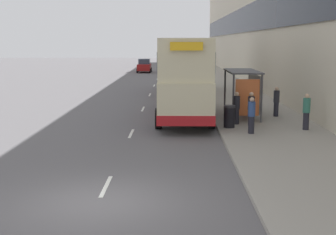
{
  "coord_description": "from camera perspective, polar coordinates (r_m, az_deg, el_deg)",
  "views": [
    {
      "loc": [
        1.99,
        -11.6,
        4.14
      ],
      "look_at": [
        1.54,
        18.4,
        -0.73
      ],
      "focal_mm": 50.0,
      "sensor_mm": 36.0,
      "label": 1
    }
  ],
  "objects": [
    {
      "name": "ground_plane",
      "position": [
        12.48,
        -8.51,
        -10.26
      ],
      "size": [
        220.0,
        220.0,
        0.0
      ],
      "primitive_type": "plane",
      "color": "#5B595B"
    },
    {
      "name": "pavement",
      "position": [
        50.47,
        6.0,
        4.55
      ],
      "size": [
        5.0,
        93.0,
        0.14
      ],
      "color": "gray",
      "rests_on": "ground_plane"
    },
    {
      "name": "terrace_facade",
      "position": [
        50.9,
        10.72,
        12.36
      ],
      "size": [
        3.1,
        93.0,
        14.13
      ],
      "color": "beige",
      "rests_on": "ground_plane"
    },
    {
      "name": "lane_mark_0",
      "position": [
        13.79,
        -7.56,
        -8.3
      ],
      "size": [
        0.12,
        2.0,
        0.01
      ],
      "color": "silver",
      "rests_on": "ground_plane"
    },
    {
      "name": "lane_mark_1",
      "position": [
        21.37,
        -4.51,
        -1.96
      ],
      "size": [
        0.12,
        2.0,
        0.01
      ],
      "color": "silver",
      "rests_on": "ground_plane"
    },
    {
      "name": "lane_mark_2",
      "position": [
        29.1,
        -3.07,
        1.05
      ],
      "size": [
        0.12,
        2.0,
        0.01
      ],
      "color": "silver",
      "rests_on": "ground_plane"
    },
    {
      "name": "lane_mark_3",
      "position": [
        36.89,
        -2.24,
        2.79
      ],
      "size": [
        0.12,
        2.0,
        0.01
      ],
      "color": "silver",
      "rests_on": "ground_plane"
    },
    {
      "name": "lane_mark_4",
      "position": [
        44.71,
        -1.7,
        3.92
      ],
      "size": [
        0.12,
        2.0,
        0.01
      ],
      "color": "silver",
      "rests_on": "ground_plane"
    },
    {
      "name": "lane_mark_5",
      "position": [
        52.55,
        -1.32,
        4.71
      ],
      "size": [
        0.12,
        2.0,
        0.01
      ],
      "color": "silver",
      "rests_on": "ground_plane"
    },
    {
      "name": "bus_shelter",
      "position": [
        25.19,
        9.51,
        3.95
      ],
      "size": [
        1.6,
        4.2,
        2.48
      ],
      "color": "#4C4C51",
      "rests_on": "ground_plane"
    },
    {
      "name": "double_decker_bus_near",
      "position": [
        25.47,
        1.95,
        5.05
      ],
      "size": [
        2.85,
        10.72,
        4.3
      ],
      "color": "beige",
      "rests_on": "ground_plane"
    },
    {
      "name": "double_decker_bus_ahead",
      "position": [
        37.92,
        1.57,
        6.42
      ],
      "size": [
        2.85,
        10.05,
        4.3
      ],
      "color": "beige",
      "rests_on": "ground_plane"
    },
    {
      "name": "car_0",
      "position": [
        58.91,
        1.14,
        6.07
      ],
      "size": [
        1.92,
        4.37,
        1.84
      ],
      "color": "#B7B799",
      "rests_on": "ground_plane"
    },
    {
      "name": "car_1",
      "position": [
        80.91,
        1.03,
        6.91
      ],
      "size": [
        1.94,
        4.31,
        1.76
      ],
      "color": "silver",
      "rests_on": "ground_plane"
    },
    {
      "name": "car_2",
      "position": [
        64.19,
        -2.9,
        6.32
      ],
      "size": [
        1.9,
        4.39,
        1.83
      ],
      "rotation": [
        0.0,
        0.0,
        3.14
      ],
      "color": "maroon",
      "rests_on": "ground_plane"
    },
    {
      "name": "pedestrian_at_shelter",
      "position": [
        22.8,
        10.09,
        1.09
      ],
      "size": [
        0.32,
        0.32,
        1.62
      ],
      "color": "#23232D",
      "rests_on": "ground_plane"
    },
    {
      "name": "pedestrian_1",
      "position": [
        20.8,
        10.14,
        0.3
      ],
      "size": [
        0.32,
        0.32,
        1.61
      ],
      "color": "#23232D",
      "rests_on": "ground_plane"
    },
    {
      "name": "pedestrian_2",
      "position": [
        23.06,
        8.36,
        1.18
      ],
      "size": [
        0.31,
        0.31,
        1.59
      ],
      "color": "#23232D",
      "rests_on": "ground_plane"
    },
    {
      "name": "pedestrian_3",
      "position": [
        25.91,
        13.07,
        1.94
      ],
      "size": [
        0.32,
        0.32,
        1.6
      ],
      "color": "#23232D",
      "rests_on": "ground_plane"
    },
    {
      "name": "pedestrian_4",
      "position": [
        22.28,
        16.52,
        0.73
      ],
      "size": [
        0.33,
        0.33,
        1.67
      ],
      "color": "#23232D",
      "rests_on": "ground_plane"
    },
    {
      "name": "litter_bin",
      "position": [
        22.15,
        7.48,
        0.14
      ],
      "size": [
        0.55,
        0.55,
        1.05
      ],
      "color": "black",
      "rests_on": "ground_plane"
    }
  ]
}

